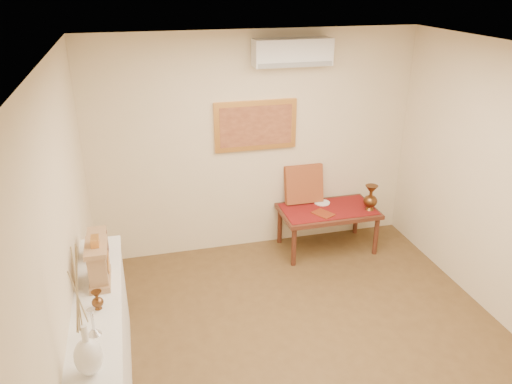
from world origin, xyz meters
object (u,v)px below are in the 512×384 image
object	(u,v)px
display_ledge	(104,350)
wooden_chest	(98,244)
brass_urn_tall	(371,195)
mantel_clock	(98,263)
low_table	(328,214)
white_vase	(81,312)

from	to	relation	value
display_ledge	wooden_chest	world-z (taller)	wooden_chest
brass_urn_tall	mantel_clock	bearing A→B (deg)	-154.52
low_table	wooden_chest	bearing A→B (deg)	-155.45
white_vase	display_ledge	xyz separation A→B (m)	(0.00, 0.78, -0.95)
brass_urn_tall	wooden_chest	size ratio (longest dim) A/B	1.62
white_vase	mantel_clock	world-z (taller)	white_vase
brass_urn_tall	low_table	world-z (taller)	brass_urn_tall
wooden_chest	low_table	distance (m)	2.99
wooden_chest	white_vase	bearing A→B (deg)	-90.55
brass_urn_tall	mantel_clock	xyz separation A→B (m)	(-3.14, -1.50, 0.40)
white_vase	low_table	xyz separation A→B (m)	(2.68, 2.66, -0.95)
white_vase	mantel_clock	distance (m)	1.06
mantel_clock	wooden_chest	distance (m)	0.42
display_ledge	mantel_clock	world-z (taller)	mantel_clock
display_ledge	brass_urn_tall	bearing A→B (deg)	28.73
display_ledge	wooden_chest	xyz separation A→B (m)	(0.01, 0.66, 0.61)
white_vase	wooden_chest	world-z (taller)	white_vase
display_ledge	mantel_clock	distance (m)	0.71
brass_urn_tall	low_table	xyz separation A→B (m)	(-0.49, 0.14, -0.27)
wooden_chest	low_table	bearing A→B (deg)	24.55
white_vase	low_table	bearing A→B (deg)	44.79
mantel_clock	display_ledge	bearing A→B (deg)	-96.95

